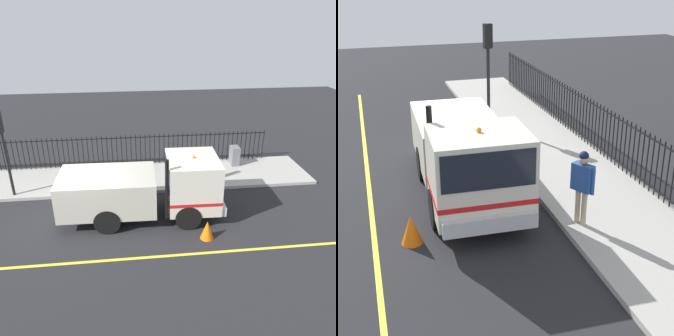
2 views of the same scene
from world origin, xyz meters
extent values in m
plane|color=#232326|center=(0.00, 0.00, 0.00)|extent=(46.07, 46.07, 0.00)
cube|color=#A3A099|center=(3.51, 0.00, 0.07)|extent=(3.08, 20.94, 0.14)
cube|color=yellow|center=(-2.29, 0.00, 0.00)|extent=(0.12, 18.85, 0.01)
cube|color=silver|center=(0.18, -4.26, 1.43)|extent=(2.27, 1.95, 1.90)
cube|color=black|center=(0.18, -4.26, 1.85)|extent=(2.09, 1.99, 0.84)
cube|color=beige|center=(0.26, -1.06, 1.16)|extent=(2.31, 3.61, 1.35)
cube|color=silver|center=(0.15, -5.29, 0.63)|extent=(2.11, 0.26, 0.36)
cube|color=red|center=(0.18, -4.26, 1.01)|extent=(2.29, 1.97, 0.12)
cylinder|color=black|center=(1.17, -4.00, 0.48)|extent=(0.33, 0.97, 0.96)
cylinder|color=black|center=(-0.80, -3.95, 0.48)|extent=(0.33, 0.97, 0.96)
cylinder|color=black|center=(1.25, -1.09, 0.48)|extent=(0.33, 0.97, 0.96)
cylinder|color=black|center=(-0.72, -1.04, 0.48)|extent=(0.33, 0.97, 0.96)
sphere|color=orange|center=(0.18, -4.26, 2.43)|extent=(0.12, 0.12, 0.12)
cylinder|color=black|center=(-0.75, -3.19, 1.62)|extent=(0.14, 0.14, 2.28)
cube|color=#264C99|center=(2.40, -4.98, 1.32)|extent=(0.45, 0.56, 0.64)
sphere|color=tan|center=(2.40, -4.98, 1.76)|extent=(0.24, 0.24, 0.24)
sphere|color=#14193F|center=(2.40, -4.98, 1.84)|extent=(0.23, 0.23, 0.23)
cylinder|color=tan|center=(2.44, -5.06, 0.57)|extent=(0.13, 0.13, 0.86)
cylinder|color=tan|center=(2.35, -4.90, 0.57)|extent=(0.13, 0.13, 0.86)
cylinder|color=#264C99|center=(2.54, -5.23, 1.29)|extent=(0.09, 0.09, 0.61)
cylinder|color=#264C99|center=(2.26, -4.74, 1.29)|extent=(0.09, 0.09, 0.61)
cylinder|color=black|center=(4.90, -8.90, 0.93)|extent=(0.04, 0.04, 1.58)
cylinder|color=black|center=(4.90, -8.66, 0.93)|extent=(0.04, 0.04, 1.58)
cylinder|color=black|center=(4.90, -8.43, 0.93)|extent=(0.04, 0.04, 1.58)
cylinder|color=black|center=(4.90, -8.19, 0.93)|extent=(0.04, 0.04, 1.58)
cylinder|color=black|center=(4.90, -7.95, 0.93)|extent=(0.04, 0.04, 1.58)
cylinder|color=black|center=(4.90, -7.71, 0.93)|extent=(0.04, 0.04, 1.58)
cylinder|color=black|center=(4.90, -7.48, 0.93)|extent=(0.04, 0.04, 1.58)
cylinder|color=black|center=(4.90, -7.24, 0.93)|extent=(0.04, 0.04, 1.58)
cylinder|color=black|center=(4.90, -7.00, 0.93)|extent=(0.04, 0.04, 1.58)
cylinder|color=black|center=(4.90, -6.76, 0.93)|extent=(0.04, 0.04, 1.58)
cylinder|color=black|center=(4.90, -6.53, 0.93)|extent=(0.04, 0.04, 1.58)
cylinder|color=black|center=(4.90, -6.29, 0.93)|extent=(0.04, 0.04, 1.58)
cylinder|color=black|center=(4.90, -6.05, 0.93)|extent=(0.04, 0.04, 1.58)
cylinder|color=black|center=(4.90, -5.81, 0.93)|extent=(0.04, 0.04, 1.58)
cylinder|color=black|center=(4.90, -5.58, 0.93)|extent=(0.04, 0.04, 1.58)
cylinder|color=black|center=(4.90, -5.34, 0.93)|extent=(0.04, 0.04, 1.58)
cylinder|color=black|center=(4.90, -5.10, 0.93)|extent=(0.04, 0.04, 1.58)
cylinder|color=black|center=(4.90, -4.87, 0.93)|extent=(0.04, 0.04, 1.58)
cylinder|color=black|center=(4.90, -4.63, 0.93)|extent=(0.04, 0.04, 1.58)
cylinder|color=black|center=(4.90, -4.39, 0.93)|extent=(0.04, 0.04, 1.58)
cylinder|color=black|center=(4.90, -4.15, 0.93)|extent=(0.04, 0.04, 1.58)
cylinder|color=black|center=(4.90, -3.92, 0.93)|extent=(0.04, 0.04, 1.58)
cylinder|color=black|center=(4.90, -3.68, 0.93)|extent=(0.04, 0.04, 1.58)
cylinder|color=black|center=(4.90, -3.44, 0.93)|extent=(0.04, 0.04, 1.58)
cylinder|color=black|center=(4.90, -3.20, 0.93)|extent=(0.04, 0.04, 1.58)
cylinder|color=black|center=(4.90, -2.97, 0.93)|extent=(0.04, 0.04, 1.58)
cylinder|color=black|center=(4.90, -2.73, 0.93)|extent=(0.04, 0.04, 1.58)
cylinder|color=black|center=(4.90, -2.49, 0.93)|extent=(0.04, 0.04, 1.58)
cylinder|color=black|center=(4.90, -2.25, 0.93)|extent=(0.04, 0.04, 1.58)
cylinder|color=black|center=(4.90, -2.02, 0.93)|extent=(0.04, 0.04, 1.58)
cylinder|color=black|center=(4.90, -1.78, 0.93)|extent=(0.04, 0.04, 1.58)
cylinder|color=black|center=(4.90, -1.54, 0.93)|extent=(0.04, 0.04, 1.58)
cylinder|color=black|center=(4.90, -1.31, 0.93)|extent=(0.04, 0.04, 1.58)
cylinder|color=black|center=(4.90, -1.07, 0.93)|extent=(0.04, 0.04, 1.58)
cylinder|color=black|center=(4.90, -0.83, 0.93)|extent=(0.04, 0.04, 1.58)
cylinder|color=black|center=(4.90, -0.59, 0.93)|extent=(0.04, 0.04, 1.58)
cylinder|color=black|center=(4.90, -0.36, 0.93)|extent=(0.04, 0.04, 1.58)
cylinder|color=black|center=(4.90, -0.12, 0.93)|extent=(0.04, 0.04, 1.58)
cylinder|color=black|center=(4.90, 0.12, 0.93)|extent=(0.04, 0.04, 1.58)
cylinder|color=black|center=(4.90, 0.36, 0.93)|extent=(0.04, 0.04, 1.58)
cylinder|color=black|center=(4.90, 0.59, 0.93)|extent=(0.04, 0.04, 1.58)
cylinder|color=black|center=(4.90, 0.83, 0.93)|extent=(0.04, 0.04, 1.58)
cylinder|color=black|center=(4.90, 1.07, 0.93)|extent=(0.04, 0.04, 1.58)
cylinder|color=black|center=(4.90, 1.31, 0.93)|extent=(0.04, 0.04, 1.58)
cylinder|color=black|center=(4.90, 1.54, 0.93)|extent=(0.04, 0.04, 1.58)
cylinder|color=black|center=(4.90, 1.78, 0.93)|extent=(0.04, 0.04, 1.58)
cylinder|color=black|center=(4.90, 2.02, 0.93)|extent=(0.04, 0.04, 1.58)
cylinder|color=black|center=(4.90, 2.25, 0.93)|extent=(0.04, 0.04, 1.58)
cylinder|color=black|center=(4.90, 2.49, 0.93)|extent=(0.04, 0.04, 1.58)
cylinder|color=black|center=(4.90, 2.73, 0.93)|extent=(0.04, 0.04, 1.58)
cylinder|color=black|center=(4.90, 2.97, 0.93)|extent=(0.04, 0.04, 1.58)
cylinder|color=black|center=(4.90, 3.20, 0.93)|extent=(0.04, 0.04, 1.58)
cylinder|color=black|center=(4.90, 3.44, 0.93)|extent=(0.04, 0.04, 1.58)
cylinder|color=black|center=(4.90, 3.68, 0.93)|extent=(0.04, 0.04, 1.58)
cylinder|color=black|center=(4.90, 3.92, 0.93)|extent=(0.04, 0.04, 1.58)
cylinder|color=black|center=(4.90, 4.15, 0.93)|extent=(0.04, 0.04, 1.58)
cube|color=black|center=(4.90, 0.00, 1.59)|extent=(0.04, 17.80, 0.04)
cube|color=black|center=(4.90, 0.00, 0.33)|extent=(0.04, 17.80, 0.04)
cylinder|color=black|center=(2.31, 3.05, 1.97)|extent=(0.12, 0.12, 3.65)
sphere|color=green|center=(2.31, 3.05, 3.11)|extent=(0.16, 0.16, 0.16)
cube|color=slate|center=(4.31, -7.22, 0.62)|extent=(0.61, 0.40, 0.95)
cone|color=orange|center=(-1.48, -4.52, 0.34)|extent=(0.48, 0.48, 0.68)
camera|label=1|loc=(-11.19, -1.99, 7.32)|focal=36.56mm
camera|label=2|loc=(-2.21, -14.35, 5.90)|focal=53.12mm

